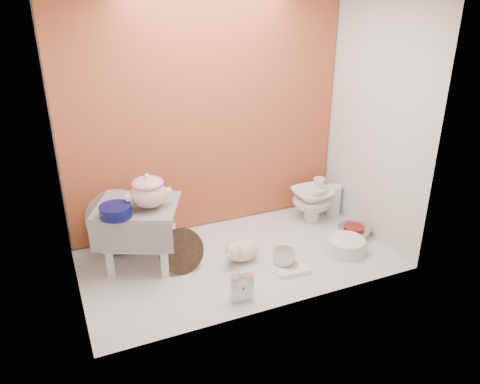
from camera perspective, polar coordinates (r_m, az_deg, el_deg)
The scene contains 17 objects.
ground at distance 2.86m, azimuth -0.21°, elevation -7.92°, with size 1.80×1.80×0.00m, color silver.
niche_shell at distance 2.66m, azimuth -1.80°, elevation 11.34°, with size 1.86×1.03×1.53m.
step_stool at distance 2.77m, azimuth -11.84°, elevation -5.04°, with size 0.44×0.38×0.38m, color silver, non-canonical shape.
soup_tureen at distance 2.60m, azimuth -10.89°, elevation 0.15°, with size 0.24×0.24×0.20m, color white, non-canonical shape.
cobalt_bowl at distance 2.57m, azimuth -14.61°, elevation -2.21°, with size 0.17×0.17×0.06m, color #090D47.
floral_platter at distance 2.97m, azimuth -14.37°, elevation -3.24°, with size 0.38×0.07×0.38m, color silver, non-canonical shape.
blue_white_vase at distance 2.97m, azimuth -14.72°, elevation -4.97°, with size 0.22×0.22×0.22m, color white.
lacquer_tray at distance 2.71m, azimuth -7.02°, elevation -7.01°, with size 0.26×0.11×0.25m, color black, non-canonical shape.
mantel_clock at distance 2.47m, azimuth 0.21°, elevation -11.22°, with size 0.12×0.04×0.17m, color silver.
plush_pig at distance 2.80m, azimuth 0.36°, elevation -6.93°, with size 0.24×0.17×0.14m, color beige.
teacup_saucer at distance 2.79m, azimuth 5.21°, elevation -8.77°, with size 0.19×0.19×0.01m, color white.
gold_rim_teacup at distance 2.76m, azimuth 5.26°, elevation -7.76°, with size 0.13×0.13×0.10m, color white.
lattice_dish at distance 2.78m, azimuth 5.86°, elevation -8.80°, with size 0.19×0.19×0.03m, color white.
dinner_plate_stack at distance 2.97m, azimuth 12.55°, elevation -6.26°, with size 0.24×0.24×0.09m, color white.
crystal_bowl at distance 3.16m, azimuth 13.38°, elevation -4.62°, with size 0.21×0.21×0.07m, color silver.
clear_glass_vase at distance 3.39m, azimuth 11.04°, elevation -0.98°, with size 0.11×0.11×0.21m, color silver.
porcelain_tower at distance 3.27m, azimuth 8.59°, elevation -0.86°, with size 0.26×0.26×0.30m, color white, non-canonical shape.
Camera 1 is at (-0.95, -2.23, 1.52)m, focal length 35.77 mm.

